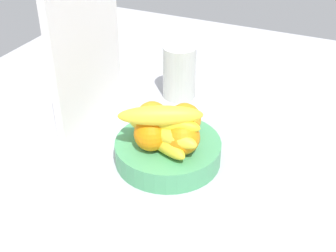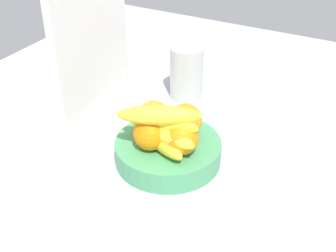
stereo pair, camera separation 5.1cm
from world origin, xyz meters
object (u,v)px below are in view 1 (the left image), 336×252
(orange_front_right, at_px, (152,118))
(orange_back_left, at_px, (183,137))
(thermos_tumbler, at_px, (179,72))
(cutting_board, at_px, (87,53))
(fruit_bowl, at_px, (168,151))
(banana_bunch, at_px, (160,127))
(orange_front_left, at_px, (185,120))
(orange_center, at_px, (150,135))

(orange_front_right, distance_m, orange_back_left, 0.10)
(thermos_tumbler, bearing_deg, orange_front_right, -169.82)
(cutting_board, bearing_deg, orange_front_right, -108.13)
(fruit_bowl, relative_size, banana_bunch, 1.27)
(fruit_bowl, bearing_deg, cutting_board, 72.81)
(orange_front_right, height_order, cutting_board, cutting_board)
(orange_front_right, xyz_separation_m, orange_back_left, (-0.04, -0.09, 0.00))
(banana_bunch, bearing_deg, thermos_tumbler, 16.29)
(banana_bunch, relative_size, cutting_board, 0.50)
(orange_front_left, height_order, thermos_tumbler, thermos_tumbler)
(orange_front_left, xyz_separation_m, orange_front_right, (-0.02, 0.07, 0.00))
(orange_center, height_order, cutting_board, cutting_board)
(fruit_bowl, bearing_deg, thermos_tumbler, 18.65)
(orange_front_left, xyz_separation_m, orange_center, (-0.08, 0.04, 0.00))
(orange_back_left, distance_m, banana_bunch, 0.05)
(thermos_tumbler, bearing_deg, banana_bunch, -163.71)
(orange_front_left, distance_m, orange_center, 0.09)
(orange_front_left, xyz_separation_m, banana_bunch, (-0.07, 0.02, 0.02))
(orange_front_right, height_order, banana_bunch, banana_bunch)
(orange_front_right, distance_m, orange_center, 0.07)
(orange_front_right, distance_m, cutting_board, 0.22)
(orange_front_right, xyz_separation_m, banana_bunch, (-0.05, -0.04, 0.02))
(orange_front_left, bearing_deg, cutting_board, 83.44)
(fruit_bowl, xyz_separation_m, thermos_tumbler, (0.28, 0.09, 0.05))
(banana_bunch, bearing_deg, orange_front_left, -18.41)
(fruit_bowl, bearing_deg, orange_front_left, -23.71)
(fruit_bowl, relative_size, orange_center, 3.19)
(thermos_tumbler, bearing_deg, cutting_board, 144.61)
(banana_bunch, bearing_deg, orange_back_left, -81.22)
(orange_center, bearing_deg, orange_back_left, -72.32)
(orange_front_right, bearing_deg, orange_back_left, -115.41)
(banana_bunch, bearing_deg, fruit_bowl, -9.26)
(orange_front_left, height_order, banana_bunch, banana_bunch)
(fruit_bowl, relative_size, thermos_tumbler, 1.60)
(orange_front_left, xyz_separation_m, orange_back_left, (-0.06, -0.02, 0.00))
(cutting_board, relative_size, thermos_tumbler, 2.52)
(orange_center, bearing_deg, orange_front_left, -25.89)
(orange_front_left, relative_size, orange_back_left, 1.00)
(fruit_bowl, distance_m, orange_front_right, 0.08)
(orange_center, bearing_deg, cutting_board, 62.15)
(orange_front_right, xyz_separation_m, thermos_tumbler, (0.25, 0.05, -0.01))
(orange_front_left, bearing_deg, orange_front_right, 108.11)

